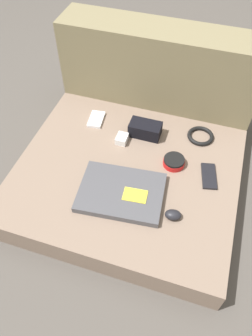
{
  "coord_description": "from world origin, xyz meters",
  "views": [
    {
      "loc": [
        0.26,
        -0.8,
        1.16
      ],
      "look_at": [
        0.0,
        0.0,
        0.14
      ],
      "focal_mm": 35.0,
      "sensor_mm": 36.0,
      "label": 1
    }
  ],
  "objects_px": {
    "charger_brick": "(122,139)",
    "phone_silver": "(96,119)",
    "camera_pouch": "(145,129)",
    "laptop": "(121,192)",
    "phone_black": "(209,176)",
    "speaker_puck": "(174,162)",
    "computer_mouse": "(173,215)"
  },
  "relations": [
    {
      "from": "charger_brick",
      "to": "phone_black",
      "type": "bearing_deg",
      "value": -11.62
    },
    {
      "from": "speaker_puck",
      "to": "camera_pouch",
      "type": "xyz_separation_m",
      "value": [
        -0.16,
        0.13,
        0.02
      ]
    },
    {
      "from": "computer_mouse",
      "to": "charger_brick",
      "type": "bearing_deg",
      "value": 123.82
    },
    {
      "from": "computer_mouse",
      "to": "phone_black",
      "type": "height_order",
      "value": "computer_mouse"
    },
    {
      "from": "phone_silver",
      "to": "phone_black",
      "type": "relative_size",
      "value": 0.83
    },
    {
      "from": "phone_black",
      "to": "charger_brick",
      "type": "xyz_separation_m",
      "value": [
        -0.4,
        0.08,
        0.01
      ]
    },
    {
      "from": "speaker_puck",
      "to": "charger_brick",
      "type": "height_order",
      "value": "speaker_puck"
    },
    {
      "from": "computer_mouse",
      "to": "camera_pouch",
      "type": "distance_m",
      "value": 0.44
    },
    {
      "from": "laptop",
      "to": "speaker_puck",
      "type": "distance_m",
      "value": 0.26
    },
    {
      "from": "speaker_puck",
      "to": "charger_brick",
      "type": "relative_size",
      "value": 1.5
    },
    {
      "from": "charger_brick",
      "to": "camera_pouch",
      "type": "bearing_deg",
      "value": 40.52
    },
    {
      "from": "phone_silver",
      "to": "laptop",
      "type": "bearing_deg",
      "value": -63.02
    },
    {
      "from": "computer_mouse",
      "to": "charger_brick",
      "type": "height_order",
      "value": "computer_mouse"
    },
    {
      "from": "phone_silver",
      "to": "phone_black",
      "type": "distance_m",
      "value": 0.58
    },
    {
      "from": "phone_black",
      "to": "charger_brick",
      "type": "relative_size",
      "value": 2.29
    },
    {
      "from": "computer_mouse",
      "to": "phone_silver",
      "type": "height_order",
      "value": "computer_mouse"
    },
    {
      "from": "computer_mouse",
      "to": "speaker_puck",
      "type": "bearing_deg",
      "value": 91.73
    },
    {
      "from": "charger_brick",
      "to": "phone_silver",
      "type": "bearing_deg",
      "value": 149.44
    },
    {
      "from": "speaker_puck",
      "to": "charger_brick",
      "type": "bearing_deg",
      "value": 166.3
    },
    {
      "from": "phone_silver",
      "to": "charger_brick",
      "type": "xyz_separation_m",
      "value": [
        0.16,
        -0.09,
        0.01
      ]
    },
    {
      "from": "speaker_puck",
      "to": "camera_pouch",
      "type": "height_order",
      "value": "camera_pouch"
    },
    {
      "from": "laptop",
      "to": "computer_mouse",
      "type": "distance_m",
      "value": 0.21
    },
    {
      "from": "computer_mouse",
      "to": "phone_silver",
      "type": "distance_m",
      "value": 0.61
    },
    {
      "from": "laptop",
      "to": "camera_pouch",
      "type": "height_order",
      "value": "camera_pouch"
    },
    {
      "from": "speaker_puck",
      "to": "phone_silver",
      "type": "relative_size",
      "value": 0.79
    },
    {
      "from": "speaker_puck",
      "to": "laptop",
      "type": "bearing_deg",
      "value": -127.0
    },
    {
      "from": "speaker_puck",
      "to": "computer_mouse",
      "type": "bearing_deg",
      "value": -78.14
    },
    {
      "from": "phone_silver",
      "to": "charger_brick",
      "type": "bearing_deg",
      "value": -37.45
    },
    {
      "from": "computer_mouse",
      "to": "charger_brick",
      "type": "xyz_separation_m",
      "value": [
        -0.3,
        0.31,
        -0.0
      ]
    },
    {
      "from": "speaker_puck",
      "to": "phone_black",
      "type": "bearing_deg",
      "value": -8.12
    },
    {
      "from": "laptop",
      "to": "computer_mouse",
      "type": "height_order",
      "value": "computer_mouse"
    },
    {
      "from": "phone_silver",
      "to": "charger_brick",
      "type": "height_order",
      "value": "charger_brick"
    }
  ]
}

